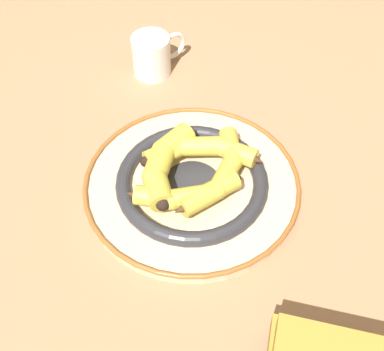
% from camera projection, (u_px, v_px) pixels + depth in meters
% --- Properties ---
extents(ground_plane, '(2.80, 2.80, 0.00)m').
position_uv_depth(ground_plane, '(196.00, 205.00, 0.87)').
color(ground_plane, '#A87A56').
extents(decorative_bowl, '(0.35, 0.35, 0.04)m').
position_uv_depth(decorative_bowl, '(192.00, 185.00, 0.87)').
color(decorative_bowl, beige).
rests_on(decorative_bowl, ground_plane).
extents(banana_a, '(0.14, 0.17, 0.03)m').
position_uv_depth(banana_a, '(202.00, 151.00, 0.87)').
color(banana_a, yellow).
rests_on(banana_a, decorative_bowl).
extents(banana_b, '(0.12, 0.16, 0.04)m').
position_uv_depth(banana_b, '(165.00, 162.00, 0.85)').
color(banana_b, gold).
rests_on(banana_b, decorative_bowl).
extents(banana_c, '(0.11, 0.17, 0.03)m').
position_uv_depth(banana_c, '(185.00, 194.00, 0.81)').
color(banana_c, gold).
rests_on(banana_c, decorative_bowl).
extents(banana_d, '(0.10, 0.19, 0.03)m').
position_uv_depth(banana_d, '(219.00, 175.00, 0.84)').
color(banana_d, gold).
rests_on(banana_d, decorative_bowl).
extents(coffee_mug, '(0.08, 0.12, 0.08)m').
position_uv_depth(coffee_mug, '(153.00, 54.00, 1.05)').
color(coffee_mug, white).
rests_on(coffee_mug, ground_plane).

